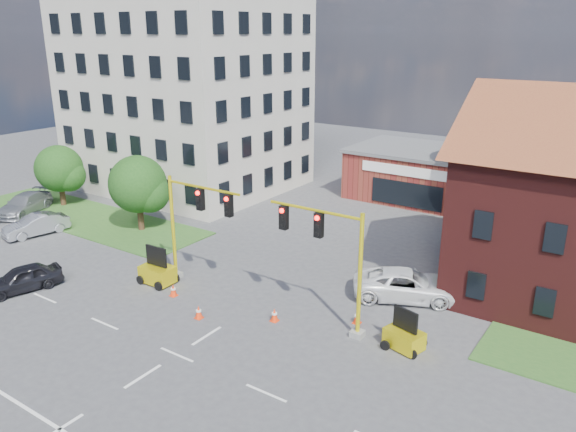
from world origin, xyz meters
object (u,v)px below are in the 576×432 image
object	(u,v)px
pickup_white	(407,285)
sedan_dark	(22,278)
trailer_west	(158,272)
trailer_east	(404,337)
signal_mast_west	(193,220)
signal_mast_east	(329,253)

from	to	relation	value
pickup_white	sedan_dark	world-z (taller)	pickup_white
trailer_west	sedan_dark	distance (m)	7.43
trailer_west	trailer_east	world-z (taller)	trailer_west
sedan_dark	trailer_west	bearing A→B (deg)	58.09
signal_mast_west	sedan_dark	bearing A→B (deg)	-141.18
signal_mast_west	sedan_dark	world-z (taller)	signal_mast_west
signal_mast_west	sedan_dark	xyz separation A→B (m)	(-7.52, -6.05, -3.20)
signal_mast_east	trailer_east	distance (m)	5.13
signal_mast_east	sedan_dark	xyz separation A→B (m)	(-16.23, -6.05, -3.20)
signal_mast_east	trailer_west	distance (m)	11.19
trailer_west	signal_mast_west	bearing A→B (deg)	29.24
signal_mast_west	trailer_west	distance (m)	3.95
signal_mast_west	trailer_east	world-z (taller)	signal_mast_west
sedan_dark	signal_mast_east	bearing A→B (deg)	37.35
signal_mast_east	sedan_dark	size ratio (longest dim) A/B	1.47
signal_mast_east	trailer_east	xyz separation A→B (m)	(3.90, 0.26, -3.32)
pickup_white	trailer_east	bearing A→B (deg)	176.71
pickup_white	sedan_dark	size ratio (longest dim) A/B	1.37
trailer_east	trailer_west	bearing A→B (deg)	-159.20
trailer_west	trailer_east	xyz separation A→B (m)	(14.54, 1.42, -0.08)
trailer_east	pickup_white	bearing A→B (deg)	126.86
signal_mast_east	pickup_white	size ratio (longest dim) A/B	1.07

